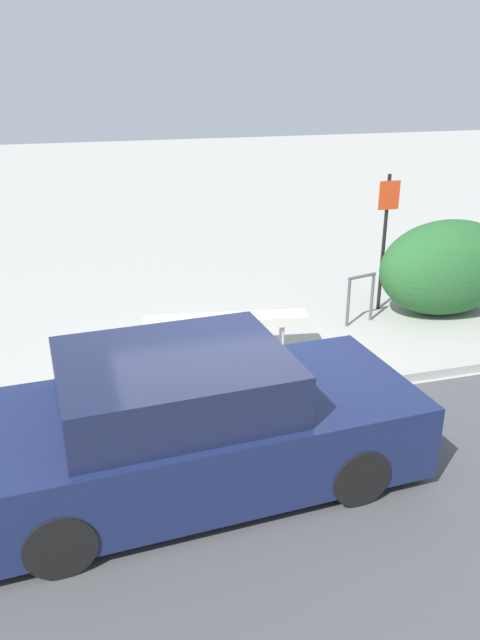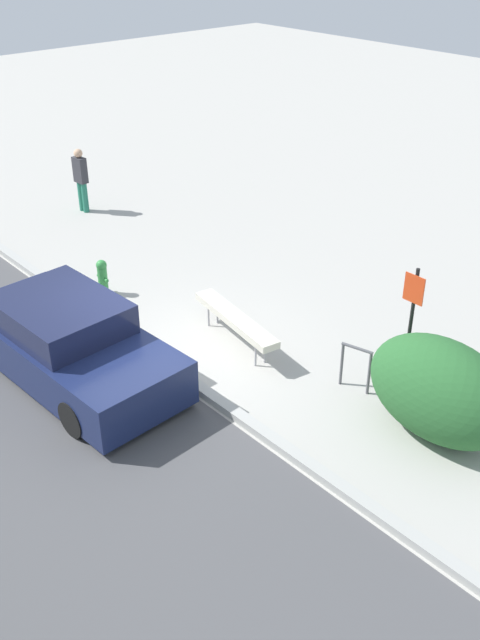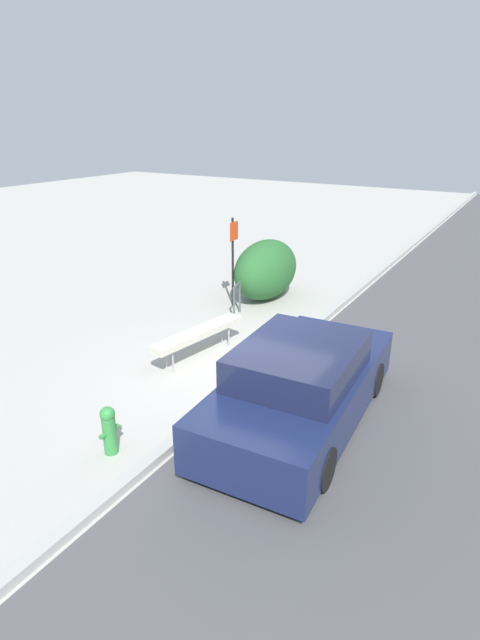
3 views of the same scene
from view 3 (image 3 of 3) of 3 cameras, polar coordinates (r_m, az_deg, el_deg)
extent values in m
plane|color=#ADAAA3|center=(9.38, 1.09, -7.14)|extent=(60.00, 60.00, 0.00)
cube|color=#A8A8A3|center=(9.35, 1.09, -6.79)|extent=(60.00, 0.20, 0.13)
cylinder|color=#99999E|center=(9.73, -7.67, -4.70)|extent=(0.04, 0.04, 0.45)
cylinder|color=#99999E|center=(10.78, -1.29, -1.77)|extent=(0.04, 0.04, 0.45)
cylinder|color=#99999E|center=(9.87, -8.45, -4.36)|extent=(0.04, 0.04, 0.45)
cylinder|color=#99999E|center=(10.90, -2.07, -1.50)|extent=(0.04, 0.04, 0.45)
cube|color=beige|center=(10.18, -4.76, -1.51)|extent=(2.36, 0.72, 0.13)
cylinder|color=#515156|center=(12.13, -0.71, 1.87)|extent=(0.05, 0.05, 0.80)
cylinder|color=#515156|center=(12.58, -0.04, 2.62)|extent=(0.05, 0.05, 0.80)
cylinder|color=#515156|center=(12.22, -0.37, 4.02)|extent=(0.54, 0.19, 0.05)
cylinder|color=black|center=(12.87, -0.83, 6.56)|extent=(0.06, 0.06, 2.30)
cube|color=red|center=(12.66, -0.70, 10.12)|extent=(0.36, 0.02, 0.46)
cylinder|color=#338C3F|center=(7.66, -14.66, -12.61)|extent=(0.20, 0.20, 0.60)
sphere|color=#338C3F|center=(7.47, -14.92, -10.35)|extent=(0.22, 0.22, 0.22)
cylinder|color=#338C3F|center=(7.55, -15.47, -12.71)|extent=(0.08, 0.07, 0.07)
cylinder|color=#338C3F|center=(7.71, -13.96, -11.77)|extent=(0.08, 0.07, 0.07)
ellipsoid|color=#28602D|center=(13.55, 2.97, 5.77)|extent=(2.39, 1.41, 1.59)
cylinder|color=black|center=(9.61, 5.19, -4.46)|extent=(0.61, 0.21, 0.60)
cylinder|color=black|center=(9.17, 15.16, -6.55)|extent=(0.61, 0.21, 0.60)
cylinder|color=black|center=(7.49, -3.29, -12.73)|extent=(0.61, 0.21, 0.60)
cylinder|color=black|center=(6.92, 9.51, -16.37)|extent=(0.61, 0.21, 0.60)
cube|color=#19234C|center=(8.11, 7.03, -8.18)|extent=(4.52, 2.09, 0.77)
cube|color=#1A203E|center=(7.66, 6.76, -4.69)|extent=(2.21, 1.78, 0.54)
camera|label=1|loc=(5.99, 55.19, 6.34)|focal=35.00mm
camera|label=2|loc=(16.26, 41.95, 25.65)|focal=40.00mm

